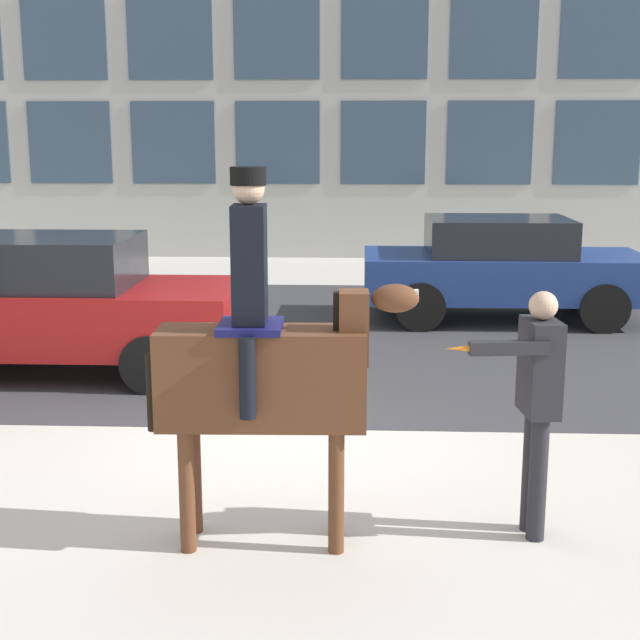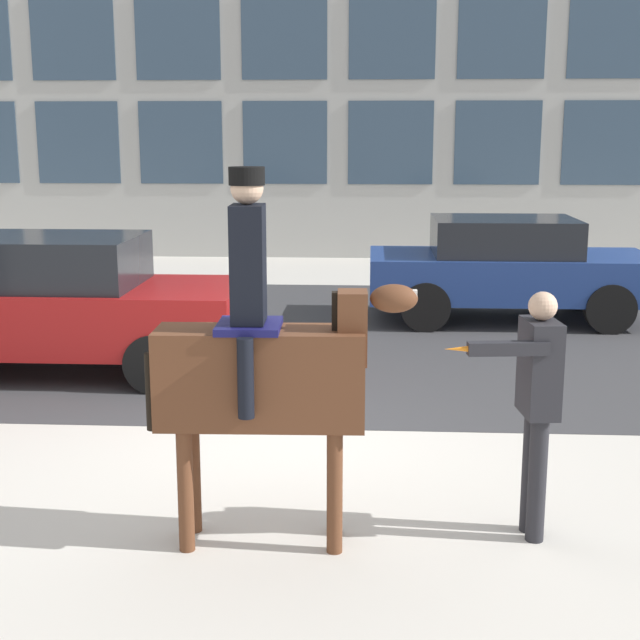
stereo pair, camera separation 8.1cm
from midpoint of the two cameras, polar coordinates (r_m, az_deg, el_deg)
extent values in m
plane|color=beige|center=(8.37, -2.73, -8.10)|extent=(80.00, 80.00, 0.00)
cube|color=#38383A|center=(12.92, -0.79, -0.89)|extent=(21.89, 8.50, 0.01)
cube|color=#33475B|center=(21.74, -15.83, 10.87)|extent=(1.93, 0.02, 1.86)
cube|color=#33475B|center=(21.12, -9.50, 11.13)|extent=(1.93, 0.02, 1.86)
cube|color=#33475B|center=(20.75, -2.85, 11.26)|extent=(1.93, 0.02, 1.86)
cube|color=#33475B|center=(20.66, 3.94, 11.25)|extent=(1.93, 0.02, 1.86)
cube|color=#33475B|center=(20.86, 10.69, 11.08)|extent=(1.93, 0.02, 1.86)
cube|color=#33475B|center=(21.32, 17.23, 10.77)|extent=(1.93, 0.02, 1.86)
cube|color=#33475B|center=(21.84, -16.19, 16.97)|extent=(1.93, 0.02, 1.86)
cube|color=#33475B|center=(21.22, -9.72, 17.42)|extent=(1.93, 0.02, 1.86)
cube|color=#33475B|center=(20.86, -2.92, 17.67)|extent=(1.93, 0.02, 1.86)
cube|color=#33475B|center=(20.77, 4.04, 17.68)|extent=(1.93, 0.02, 1.86)
cube|color=#33475B|center=(20.96, 10.95, 17.45)|extent=(1.93, 0.02, 1.86)
cube|color=#33475B|center=(21.42, 17.63, 17.00)|extent=(1.93, 0.02, 1.86)
cube|color=#59331E|center=(6.14, -4.13, -3.69)|extent=(1.44, 0.48, 0.68)
cylinder|color=#59331E|center=(6.51, 0.68, -9.94)|extent=(0.11, 0.11, 0.87)
cylinder|color=#59331E|center=(6.22, 0.67, -10.99)|extent=(0.11, 0.11, 0.87)
cylinder|color=#59331E|center=(6.59, -8.43, -9.78)|extent=(0.11, 0.11, 0.87)
cylinder|color=#59331E|center=(6.31, -8.89, -10.81)|extent=(0.11, 0.11, 0.87)
cube|color=#59331E|center=(6.03, 1.79, -0.49)|extent=(0.21, 0.25, 0.50)
cube|color=black|center=(6.02, 0.65, -0.30)|extent=(0.04, 0.08, 0.45)
ellipsoid|color=#59331E|center=(6.00, 4.45, 1.39)|extent=(0.33, 0.21, 0.19)
cube|color=silver|center=(6.00, 5.38, 1.58)|extent=(0.12, 0.05, 0.08)
cylinder|color=black|center=(6.28, -11.01, -4.56)|extent=(0.09, 0.09, 0.55)
cube|color=#14144C|center=(6.06, -4.85, -0.41)|extent=(0.44, 0.49, 0.05)
cube|color=black|center=(5.98, -4.92, 3.58)|extent=(0.23, 0.33, 0.79)
sphere|color=#D1A889|center=(5.93, -5.01, 8.42)|extent=(0.22, 0.22, 0.22)
cylinder|color=black|center=(5.93, -5.02, 9.17)|extent=(0.24, 0.24, 0.12)
cylinder|color=black|center=(6.39, -4.57, -2.45)|extent=(0.11, 0.11, 0.54)
cylinder|color=black|center=(5.87, -5.06, -3.75)|extent=(0.11, 0.11, 0.54)
cylinder|color=#232328|center=(6.57, 13.42, -9.85)|extent=(0.13, 0.13, 0.92)
cylinder|color=#232328|center=(6.72, 13.03, -9.36)|extent=(0.13, 0.13, 0.92)
cube|color=#232328|center=(6.40, 13.56, -2.95)|extent=(0.26, 0.42, 0.68)
sphere|color=#D1A889|center=(6.31, 13.75, 0.90)|extent=(0.20, 0.20, 0.20)
cube|color=#232328|center=(6.11, 11.66, -1.76)|extent=(0.56, 0.15, 0.09)
cone|color=orange|center=(6.03, 8.47, -1.82)|extent=(0.18, 0.06, 0.04)
cube|color=maroon|center=(11.20, -16.90, 0.27)|extent=(4.42, 1.82, 0.73)
cube|color=black|center=(11.13, -17.64, 3.61)|extent=(2.21, 1.60, 0.59)
cylinder|color=black|center=(10.11, -11.00, -2.78)|extent=(0.67, 0.22, 0.67)
cylinder|color=black|center=(11.70, -9.10, -0.72)|extent=(0.67, 0.22, 0.67)
cube|color=navy|center=(14.07, 11.49, 2.82)|extent=(4.29, 1.88, 0.67)
cube|color=black|center=(13.97, 11.16, 5.30)|extent=(2.15, 1.65, 0.55)
cylinder|color=black|center=(13.57, 17.55, 0.74)|extent=(0.73, 0.23, 0.73)
cylinder|color=black|center=(15.22, 15.91, 1.99)|extent=(0.73, 0.23, 0.73)
cylinder|color=black|center=(13.13, 6.26, 0.87)|extent=(0.73, 0.23, 0.73)
cylinder|color=black|center=(14.83, 5.85, 2.14)|extent=(0.73, 0.23, 0.73)
camera|label=1|loc=(0.04, -90.34, -0.07)|focal=50.00mm
camera|label=2|loc=(0.04, 89.66, 0.07)|focal=50.00mm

